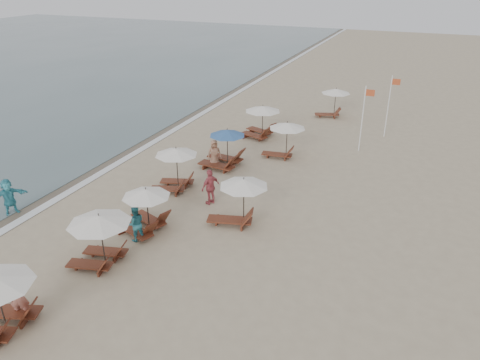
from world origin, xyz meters
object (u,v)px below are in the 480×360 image
at_px(lounger_station_3, 174,168).
at_px(beachgoer_mid_a, 135,223).
at_px(lounger_station_2, 143,210).
at_px(inland_station_2, 333,99).
at_px(lounger_station_5, 259,121).
at_px(inland_station_0, 237,198).
at_px(lounger_station_1, 98,236).
at_px(waterline_walker, 9,197).
at_px(beachgoer_far_a, 210,187).
at_px(inland_station_1, 283,136).
at_px(lounger_station_4, 223,150).
at_px(flag_pole_near, 363,116).
at_px(beachgoer_near, 19,296).
at_px(beachgoer_far_b, 214,154).

relative_size(lounger_station_3, beachgoer_mid_a, 1.49).
distance_m(lounger_station_2, inland_station_2, 20.56).
height_order(lounger_station_5, inland_station_0, inland_station_0).
height_order(lounger_station_1, waterline_walker, lounger_station_1).
distance_m(lounger_station_1, beachgoer_far_a, 6.53).
height_order(lounger_station_2, inland_station_0, inland_station_0).
xyz_separation_m(lounger_station_2, beachgoer_mid_a, (0.14, -0.83, -0.20)).
height_order(lounger_station_2, inland_station_1, inland_station_1).
bearing_deg(inland_station_2, lounger_station_3, -106.59).
bearing_deg(lounger_station_4, flag_pole_near, 38.63).
xyz_separation_m(lounger_station_3, beachgoer_near, (0.21, -10.50, -0.35)).
bearing_deg(beachgoer_far_b, inland_station_1, 1.55).
bearing_deg(lounger_station_5, beachgoer_mid_a, -90.80).
xyz_separation_m(lounger_station_5, inland_station_0, (3.26, -11.52, 0.17)).
distance_m(lounger_station_3, lounger_station_5, 9.58).
bearing_deg(lounger_station_1, waterline_walker, 165.64).
distance_m(inland_station_2, flag_pole_near, 7.44).
bearing_deg(lounger_station_1, beachgoer_far_b, 90.49).
height_order(inland_station_2, flag_pole_near, flag_pole_near).
xyz_separation_m(lounger_station_4, inland_station_0, (3.42, -5.83, 0.33)).
height_order(beachgoer_far_a, flag_pole_near, flag_pole_near).
xyz_separation_m(inland_station_2, waterline_walker, (-10.68, -21.33, -0.53)).
relative_size(inland_station_0, flag_pole_near, 0.66).
bearing_deg(inland_station_0, lounger_station_1, -127.00).
distance_m(waterline_walker, flag_pole_near, 20.35).
relative_size(lounger_station_1, beachgoer_near, 1.45).
relative_size(beachgoer_near, beachgoer_mid_a, 1.07).
bearing_deg(beachgoer_near, inland_station_1, 50.19).
bearing_deg(lounger_station_5, inland_station_1, -48.34).
bearing_deg(lounger_station_2, beachgoer_far_a, 65.05).
distance_m(lounger_station_2, beachgoer_far_b, 7.67).
bearing_deg(waterline_walker, inland_station_0, -46.04).
distance_m(lounger_station_2, inland_station_0, 4.19).
distance_m(beachgoer_far_b, waterline_walker, 10.96).
bearing_deg(inland_station_0, beachgoer_near, -116.50).
relative_size(lounger_station_5, beachgoer_far_a, 1.49).
height_order(lounger_station_2, lounger_station_5, lounger_station_5).
relative_size(beachgoer_mid_a, beachgoer_far_b, 0.99).
bearing_deg(lounger_station_1, inland_station_2, 79.96).
bearing_deg(lounger_station_5, lounger_station_4, -91.59).
relative_size(beachgoer_far_a, waterline_walker, 1.03).
relative_size(inland_station_1, beachgoer_far_b, 1.57).
relative_size(lounger_station_3, waterline_walker, 1.38).
height_order(inland_station_0, beachgoer_far_a, inland_station_0).
bearing_deg(flag_pole_near, lounger_station_3, -130.51).
height_order(inland_station_0, waterline_walker, inland_station_0).
relative_size(lounger_station_3, flag_pole_near, 0.59).
xyz_separation_m(inland_station_2, beachgoer_far_a, (-2.34, -16.74, -0.51)).
distance_m(lounger_station_5, flag_pole_near, 6.99).
bearing_deg(lounger_station_5, lounger_station_2, -91.44).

